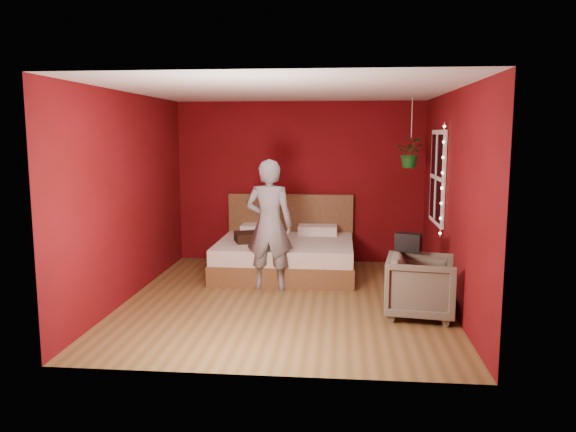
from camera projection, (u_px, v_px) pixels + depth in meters
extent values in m
plane|color=brown|center=(286.00, 300.00, 7.10)|extent=(4.50, 4.50, 0.00)
cube|color=#630A12|center=(300.00, 182.00, 9.13)|extent=(4.00, 0.02, 2.60)
cube|color=#630A12|center=(260.00, 229.00, 4.68)|extent=(4.00, 0.02, 2.60)
cube|color=#630A12|center=(128.00, 196.00, 7.10)|extent=(0.02, 4.50, 2.60)
cube|color=#630A12|center=(453.00, 200.00, 6.72)|extent=(0.02, 4.50, 2.60)
cube|color=silver|center=(286.00, 89.00, 6.72)|extent=(4.00, 4.50, 0.02)
cube|color=white|center=(438.00, 177.00, 7.58)|extent=(0.04, 0.97, 1.27)
cube|color=black|center=(436.00, 177.00, 7.58)|extent=(0.02, 0.85, 1.15)
cube|color=white|center=(436.00, 177.00, 7.58)|extent=(0.03, 0.05, 1.15)
cube|color=white|center=(436.00, 177.00, 7.58)|extent=(0.03, 0.85, 0.05)
cylinder|color=silver|center=(442.00, 181.00, 7.07)|extent=(0.01, 0.01, 1.45)
sphere|color=#FFF2CC|center=(440.00, 233.00, 7.16)|extent=(0.04, 0.04, 0.04)
sphere|color=#FFF2CC|center=(441.00, 218.00, 7.14)|extent=(0.04, 0.04, 0.04)
sphere|color=#FFF2CC|center=(441.00, 203.00, 7.11)|extent=(0.04, 0.04, 0.04)
sphere|color=#FFF2CC|center=(442.00, 188.00, 7.08)|extent=(0.04, 0.04, 0.04)
sphere|color=#FFF2CC|center=(442.00, 173.00, 7.05)|extent=(0.04, 0.04, 0.04)
sphere|color=#FFF2CC|center=(443.00, 157.00, 7.02)|extent=(0.04, 0.04, 0.04)
sphere|color=#FFF2CC|center=(444.00, 142.00, 7.00)|extent=(0.04, 0.04, 0.04)
sphere|color=#FFF2CC|center=(444.00, 126.00, 6.97)|extent=(0.04, 0.04, 0.04)
cube|color=brown|center=(286.00, 264.00, 8.41)|extent=(2.02, 1.72, 0.28)
cube|color=beige|center=(285.00, 248.00, 8.37)|extent=(1.98, 1.69, 0.22)
cube|color=brown|center=(290.00, 228.00, 9.16)|extent=(2.02, 0.08, 1.11)
cube|color=silver|center=(261.00, 229.00, 8.96)|extent=(0.61, 0.38, 0.14)
cube|color=silver|center=(318.00, 230.00, 8.87)|extent=(0.61, 0.38, 0.14)
imported|color=slate|center=(269.00, 225.00, 7.49)|extent=(0.68, 0.48, 1.76)
imported|color=#6A6A53|center=(421.00, 287.00, 6.41)|extent=(0.88, 0.86, 0.71)
cube|color=black|center=(408.00, 242.00, 6.64)|extent=(0.33, 0.25, 0.21)
cube|color=black|center=(249.00, 237.00, 8.25)|extent=(0.50, 0.50, 0.14)
cylinder|color=silver|center=(412.00, 117.00, 7.95)|extent=(0.01, 0.01, 0.57)
imported|color=#1B5C1A|center=(411.00, 153.00, 8.02)|extent=(0.47, 0.44, 0.43)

